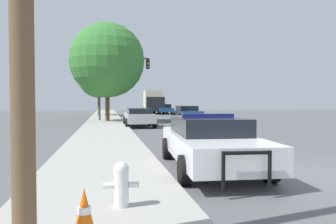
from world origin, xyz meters
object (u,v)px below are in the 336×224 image
object	(u,v)px
police_car	(210,141)
box_truck	(153,101)
traffic_cone	(84,212)
car_background_midblock	(139,117)
fire_hydrant	(121,183)
tree_sidewalk_mid	(107,60)
car_background_distant	(163,109)
car_background_oncoming	(187,113)
traffic_light	(119,75)
tree_sidewalk_far	(99,78)

from	to	relation	value
police_car	box_truck	distance (m)	37.54
traffic_cone	car_background_midblock	bearing A→B (deg)	82.31
fire_hydrant	box_truck	distance (m)	40.93
police_car	tree_sidewalk_mid	world-z (taller)	tree_sidewalk_mid
police_car	tree_sidewalk_mid	size ratio (longest dim) A/B	0.66
car_background_distant	traffic_cone	xyz separation A→B (m)	(-7.83, -39.59, -0.31)
traffic_cone	fire_hydrant	bearing A→B (deg)	65.50
fire_hydrant	car_background_midblock	world-z (taller)	car_background_midblock
tree_sidewalk_mid	car_background_distant	bearing A→B (deg)	65.25
car_background_midblock	tree_sidewalk_mid	size ratio (longest dim) A/B	0.53
car_background_oncoming	tree_sidewalk_mid	world-z (taller)	tree_sidewalk_mid
police_car	traffic_light	world-z (taller)	traffic_light
car_background_distant	tree_sidewalk_far	xyz separation A→B (m)	(-8.41, -4.27, 3.78)
car_background_oncoming	tree_sidewalk_mid	bearing A→B (deg)	2.06
police_car	traffic_light	xyz separation A→B (m)	(-1.52, 20.22, 3.30)
car_background_midblock	car_background_oncoming	xyz separation A→B (m)	(4.70, 5.27, 0.03)
car_background_midblock	tree_sidewalk_far	xyz separation A→B (m)	(-3.06, 16.97, 3.81)
car_background_oncoming	tree_sidewalk_far	distance (m)	14.54
car_background_midblock	tree_sidewalk_mid	world-z (taller)	tree_sidewalk_mid
police_car	tree_sidewalk_far	xyz separation A→B (m)	(-3.50, 31.15, 3.79)
fire_hydrant	traffic_cone	distance (m)	1.18
car_background_oncoming	traffic_cone	xyz separation A→B (m)	(-7.18, -23.63, -0.30)
police_car	car_background_oncoming	xyz separation A→B (m)	(4.27, 19.45, 0.01)
police_car	car_background_oncoming	size ratio (longest dim) A/B	1.26
fire_hydrant	traffic_light	xyz separation A→B (m)	(0.91, 23.33, 3.52)
box_truck	traffic_cone	bearing A→B (deg)	83.44
car_background_midblock	traffic_cone	distance (m)	18.53
car_background_oncoming	tree_sidewalk_far	bearing A→B (deg)	-56.30
traffic_light	car_background_oncoming	distance (m)	6.70
box_truck	car_background_midblock	bearing A→B (deg)	82.22
tree_sidewalk_far	tree_sidewalk_mid	size ratio (longest dim) A/B	0.84
fire_hydrant	tree_sidewalk_far	distance (m)	34.51
traffic_light	police_car	bearing A→B (deg)	-85.70
car_background_midblock	traffic_light	bearing A→B (deg)	100.39
car_background_oncoming	tree_sidewalk_far	size ratio (longest dim) A/B	0.62
car_background_distant	car_background_midblock	bearing A→B (deg)	-108.09
traffic_light	traffic_cone	distance (m)	24.70
box_truck	tree_sidewalk_far	bearing A→B (deg)	42.77
traffic_light	car_background_midblock	bearing A→B (deg)	-79.81
car_background_oncoming	tree_sidewalk_mid	distance (m)	8.11
traffic_cone	car_background_oncoming	bearing A→B (deg)	73.10
fire_hydrant	traffic_cone	size ratio (longest dim) A/B	1.17
fire_hydrant	box_truck	size ratio (longest dim) A/B	0.10
fire_hydrant	car_background_oncoming	world-z (taller)	car_background_oncoming
tree_sidewalk_mid	police_car	bearing A→B (deg)	-82.44
traffic_light	box_truck	distance (m)	18.07
fire_hydrant	car_background_distant	distance (m)	39.22
traffic_light	tree_sidewalk_mid	distance (m)	1.80
traffic_light	traffic_cone	xyz separation A→B (m)	(-1.39, -24.39, -3.59)
police_car	car_background_distant	bearing A→B (deg)	-94.03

